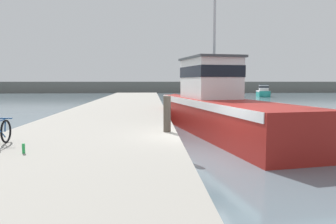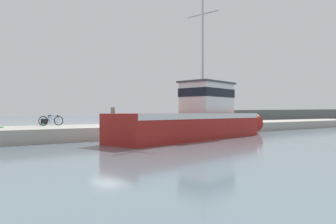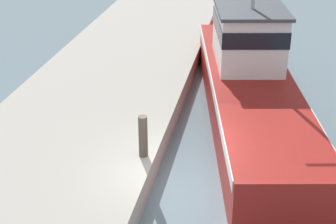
# 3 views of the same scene
# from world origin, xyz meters

# --- Properties ---
(ground_plane) EXTENTS (320.00, 320.00, 0.00)m
(ground_plane) POSITION_xyz_m (0.00, 0.00, 0.00)
(ground_plane) COLOR slate
(dock_pier) EXTENTS (6.11, 80.00, 0.81)m
(dock_pier) POSITION_xyz_m (-3.73, 0.00, 0.40)
(dock_pier) COLOR #A39E93
(dock_pier) RESTS_ON ground_plane
(fishing_boat_main) EXTENTS (5.24, 15.42, 9.97)m
(fishing_boat_main) POSITION_xyz_m (1.72, 5.59, 1.37)
(fishing_boat_main) COLOR maroon
(fishing_boat_main) RESTS_ON ground_plane
(bicycle_touring) EXTENTS (0.44, 1.77, 0.75)m
(bicycle_touring) POSITION_xyz_m (-5.76, -2.07, 1.15)
(bicycle_touring) COLOR black
(bicycle_touring) RESTS_ON dock_pier
(mooring_post) EXTENTS (0.26, 0.26, 1.27)m
(mooring_post) POSITION_xyz_m (-1.02, 0.47, 1.44)
(mooring_post) COLOR #51473D
(mooring_post) RESTS_ON dock_pier
(hose_coil) EXTENTS (0.45, 0.45, 0.05)m
(hose_coil) POSITION_xyz_m (-4.42, -5.46, 0.83)
(hose_coil) COLOR green
(hose_coil) RESTS_ON dock_pier
(water_bottle_on_curb) EXTENTS (0.07, 0.07, 0.24)m
(water_bottle_on_curb) POSITION_xyz_m (-4.74, -2.78, 0.93)
(water_bottle_on_curb) COLOR green
(water_bottle_on_curb) RESTS_ON dock_pier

